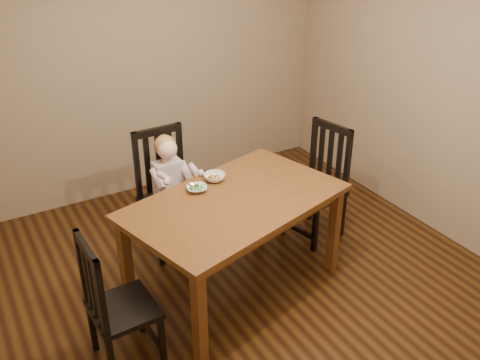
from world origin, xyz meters
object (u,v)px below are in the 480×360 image
chair_child (168,193)px  chair_right (318,184)px  bowl_peas (197,189)px  bowl_veg (215,177)px  toddler (169,182)px  chair_left (115,305)px  dining_table (235,210)px

chair_child → chair_right: 1.40m
bowl_peas → bowl_veg: 0.22m
bowl_peas → bowl_veg: size_ratio=0.89×
chair_child → bowl_veg: bearing=113.0°
chair_child → toddler: bearing=90.0°
bowl_peas → chair_right: bearing=2.6°
chair_left → chair_child: bearing=140.7°
chair_left → bowl_veg: chair_left is taller
chair_left → bowl_veg: 1.34m
toddler → bowl_peas: 0.56m
bowl_peas → toddler: bearing=92.2°
chair_child → chair_left: size_ratio=1.10×
chair_right → toddler: size_ratio=1.92×
toddler → bowl_veg: bearing=115.5°
chair_child → chair_left: (-0.88, -1.15, -0.05)m
chair_left → bowl_veg: (1.10, 0.66, 0.38)m
chair_child → toddler: size_ratio=1.97×
bowl_peas → bowl_veg: (0.20, 0.09, 0.01)m
chair_child → chair_right: chair_child is taller
toddler → bowl_veg: toddler is taller
chair_child → dining_table: bearing=102.6°
chair_left → toddler: bearing=139.2°
chair_right → toddler: (-1.29, 0.47, 0.16)m
toddler → bowl_peas: bearing=90.6°
chair_right → toddler: bearing=58.7°
dining_table → chair_left: size_ratio=1.84×
chair_left → chair_right: size_ratio=0.93×
chair_child → bowl_peas: (0.02, -0.58, 0.32)m
toddler → dining_table: bearing=103.5°
dining_table → chair_right: 1.15m
dining_table → toddler: toddler is taller
chair_left → bowl_peas: bearing=120.2°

